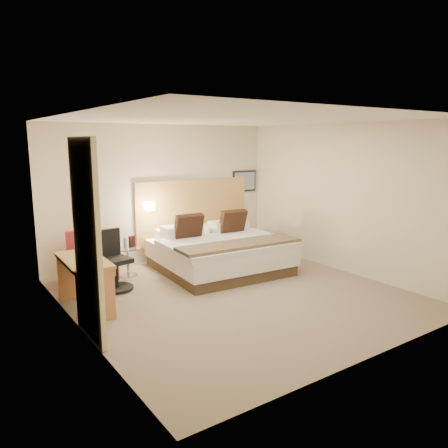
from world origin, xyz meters
TOP-DOWN VIEW (x-y plane):
  - floor at (0.00, 0.00)m, footprint 4.80×5.00m
  - ceiling at (0.00, 0.00)m, footprint 4.80×5.00m
  - wall_back at (0.00, 2.51)m, footprint 4.80×0.02m
  - wall_front at (0.00, -2.51)m, footprint 4.80×0.02m
  - wall_left at (-2.41, 0.00)m, footprint 0.02×5.00m
  - wall_right at (2.41, 0.00)m, footprint 0.02×5.00m
  - headboard_panel at (0.70, 2.47)m, footprint 2.60×0.04m
  - art_frame at (2.02, 2.48)m, footprint 0.62×0.03m
  - art_canvas at (2.02, 2.46)m, footprint 0.54×0.01m
  - lamp_arm at (-0.35, 2.42)m, footprint 0.02×0.12m
  - lamp_shade at (-0.35, 2.36)m, footprint 0.15×0.15m
  - curtain at (-2.36, -0.25)m, footprint 0.06×0.90m
  - bottle_a at (-1.06, 1.87)m, footprint 0.07×0.07m
  - menu_folder at (-0.93, 1.89)m, footprint 0.13×0.09m
  - bed at (0.53, 1.27)m, footprint 2.31×2.26m
  - lounge_chair at (-1.64, 1.94)m, footprint 0.97×0.89m
  - side_table at (-1.02, 1.88)m, footprint 0.60×0.60m
  - desk at (-2.11, 0.72)m, footprint 0.60×1.23m
  - desk_chair at (-1.48, 1.33)m, footprint 0.63×0.63m

SIDE VIEW (x-z plane):
  - floor at x=0.00m, z-range -0.02..0.00m
  - side_table at x=-1.02m, z-range 0.03..0.55m
  - lounge_chair at x=-1.64m, z-range -0.09..0.77m
  - bed at x=0.53m, z-range -0.19..0.88m
  - desk_chair at x=-1.48m, z-range -0.08..0.88m
  - desk at x=-2.11m, z-range 0.22..0.97m
  - bottle_a at x=-1.06m, z-range 0.52..0.70m
  - menu_folder at x=-0.93m, z-range 0.52..0.72m
  - headboard_panel at x=0.70m, z-range 0.30..1.60m
  - lamp_arm at x=-0.35m, z-range 1.14..1.16m
  - lamp_shade at x=-0.35m, z-range 1.07..1.22m
  - curtain at x=-2.36m, z-range 0.01..2.43m
  - wall_back at x=0.00m, z-range 0.00..2.70m
  - wall_front at x=0.00m, z-range 0.00..2.70m
  - wall_left at x=-2.41m, z-range 0.00..2.70m
  - wall_right at x=2.41m, z-range 0.00..2.70m
  - art_frame at x=2.02m, z-range 1.27..1.73m
  - art_canvas at x=2.02m, z-range 1.30..1.70m
  - ceiling at x=0.00m, z-range 2.70..2.72m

